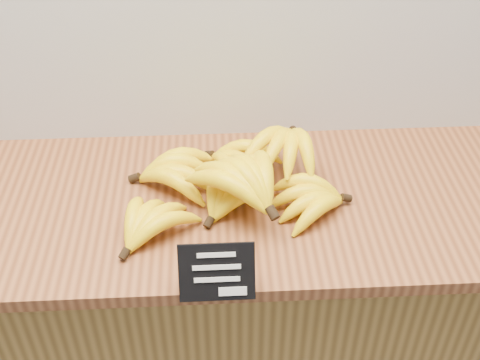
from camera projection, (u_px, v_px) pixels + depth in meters
The scene contains 4 objects.
counter at pixel (239, 332), 1.62m from camera, with size 1.26×0.50×0.90m, color olive.
counter_top at pixel (239, 203), 1.33m from camera, with size 1.48×0.54×0.03m, color brown.
chalkboard_sign at pixel (217, 273), 1.08m from camera, with size 0.14×0.01×0.11m, color black.
banana_pile at pixel (231, 179), 1.29m from camera, with size 0.54×0.38×0.13m.
Camera 1 is at (-0.25, 1.75, 1.79)m, focal length 45.00 mm.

